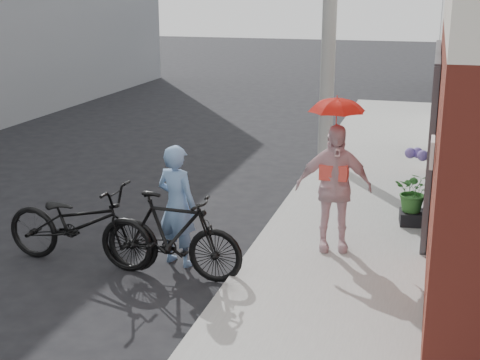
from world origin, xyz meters
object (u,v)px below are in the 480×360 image
at_px(bike_right, 173,236).
at_px(planter, 412,218).
at_px(bike_left, 79,224).
at_px(officer, 177,206).
at_px(kimono_woman, 333,188).

bearing_deg(bike_right, planter, -46.23).
xyz_separation_m(bike_left, planter, (4.17, 2.46, -0.34)).
height_order(officer, kimono_woman, kimono_woman).
height_order(bike_left, planter, bike_left).
height_order(bike_left, kimono_woman, kimono_woman).
height_order(bike_left, bike_right, bike_left).
relative_size(officer, bike_left, 0.76).
bearing_deg(kimono_woman, bike_left, -173.58).
distance_m(officer, planter, 3.66).
xyz_separation_m(officer, planter, (2.93, 2.10, -0.59)).
bearing_deg(officer, planter, -126.96).
distance_m(bike_left, bike_right, 1.34).
bearing_deg(officer, bike_right, 120.92).
relative_size(kimono_woman, planter, 4.61).
xyz_separation_m(officer, bike_left, (-1.24, -0.36, -0.25)).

